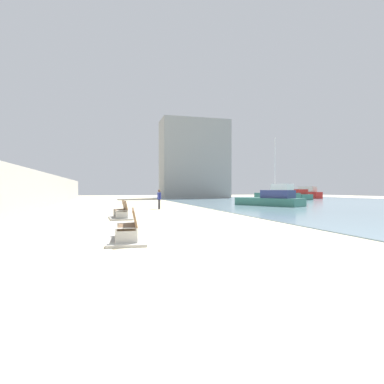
% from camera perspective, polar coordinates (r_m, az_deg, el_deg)
% --- Properties ---
extents(ground_plane, '(120.00, 120.00, 0.00)m').
position_cam_1_polar(ground_plane, '(25.93, -11.05, -2.99)').
color(ground_plane, beige).
extents(seawall, '(0.80, 64.00, 3.02)m').
position_cam_1_polar(seawall, '(26.45, -27.49, 0.30)').
color(seawall, '#ADAAA3').
rests_on(seawall, ground).
extents(water_bay, '(36.00, 68.00, 0.04)m').
position_cam_1_polar(water_bay, '(36.53, 29.93, -2.02)').
color(water_bay, '#7A99A8').
rests_on(water_bay, ground).
extents(bench_near, '(1.24, 2.17, 0.98)m').
position_cam_1_polar(bench_near, '(9.49, -11.78, -7.56)').
color(bench_near, '#ADAAA3').
rests_on(bench_near, ground).
extents(bench_far, '(1.23, 2.17, 0.98)m').
position_cam_1_polar(bench_far, '(16.89, -12.99, -4.05)').
color(bench_far, '#ADAAA3').
rests_on(bench_far, ground).
extents(person_walking, '(0.26, 0.51, 1.57)m').
position_cam_1_polar(person_walking, '(24.54, -6.07, -1.08)').
color(person_walking, '#333338').
rests_on(person_walking, ground).
extents(boat_distant, '(3.05, 5.31, 1.56)m').
position_cam_1_polar(boat_distant, '(48.58, 18.57, -0.67)').
color(boat_distant, '#337060').
rests_on(boat_distant, water_bay).
extents(boat_far_left, '(4.11, 5.68, 8.02)m').
position_cam_1_polar(boat_far_left, '(39.41, 15.56, -0.55)').
color(boat_far_left, '#337060').
rests_on(boat_far_left, water_bay).
extents(boat_mid_bay, '(2.63, 8.07, 2.05)m').
position_cam_1_polar(boat_mid_bay, '(57.72, 19.81, -0.32)').
color(boat_mid_bay, red).
rests_on(boat_mid_bay, water_bay).
extents(boat_nearest, '(4.92, 6.68, 1.47)m').
position_cam_1_polar(boat_nearest, '(29.89, 14.32, -1.44)').
color(boat_nearest, '#337060').
rests_on(boat_nearest, water_bay).
extents(harbor_building, '(12.00, 6.00, 13.99)m').
position_cam_1_polar(harbor_building, '(56.11, 0.42, 6.01)').
color(harbor_building, gray).
rests_on(harbor_building, ground).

